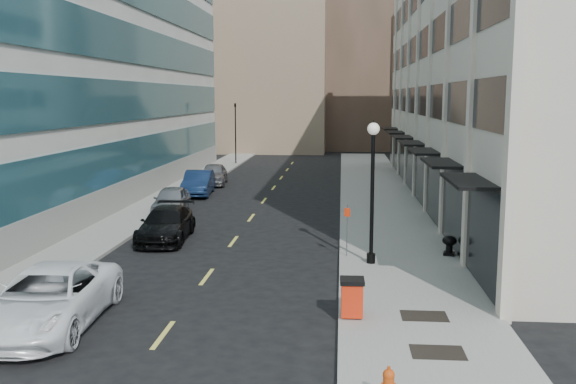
% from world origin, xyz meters
% --- Properties ---
extents(ground, '(160.00, 160.00, 0.00)m').
position_xyz_m(ground, '(0.00, 0.00, 0.00)').
color(ground, black).
rests_on(ground, ground).
extents(sidewalk_right, '(5.00, 80.00, 0.15)m').
position_xyz_m(sidewalk_right, '(7.50, 20.00, 0.07)').
color(sidewalk_right, gray).
rests_on(sidewalk_right, ground).
extents(sidewalk_left, '(3.00, 80.00, 0.15)m').
position_xyz_m(sidewalk_left, '(-6.50, 20.00, 0.07)').
color(sidewalk_left, gray).
rests_on(sidewalk_left, ground).
extents(building_right, '(15.30, 46.50, 18.25)m').
position_xyz_m(building_right, '(16.94, 26.99, 8.99)').
color(building_right, beige).
rests_on(building_right, ground).
extents(building_left, '(16.14, 46.00, 20.00)m').
position_xyz_m(building_left, '(-15.95, 27.00, 9.99)').
color(building_left, silver).
rests_on(building_left, ground).
extents(skyline_tan_near, '(14.00, 18.00, 28.00)m').
position_xyz_m(skyline_tan_near, '(-4.00, 68.00, 14.00)').
color(skyline_tan_near, '#7D6351').
rests_on(skyline_tan_near, ground).
extents(skyline_brown, '(12.00, 16.00, 34.00)m').
position_xyz_m(skyline_brown, '(8.00, 72.00, 17.00)').
color(skyline_brown, brown).
rests_on(skyline_brown, ground).
extents(skyline_tan_far, '(12.00, 14.00, 22.00)m').
position_xyz_m(skyline_tan_far, '(-14.00, 78.00, 11.00)').
color(skyline_tan_far, '#7D6351').
rests_on(skyline_tan_far, ground).
extents(skyline_stone, '(10.00, 14.00, 20.00)m').
position_xyz_m(skyline_stone, '(18.00, 66.00, 10.00)').
color(skyline_stone, beige).
rests_on(skyline_stone, ground).
extents(grate_mid, '(1.40, 1.00, 0.01)m').
position_xyz_m(grate_mid, '(7.60, 1.00, 0.15)').
color(grate_mid, black).
rests_on(grate_mid, sidewalk_right).
extents(grate_far, '(1.40, 1.00, 0.01)m').
position_xyz_m(grate_far, '(7.60, 3.80, 0.15)').
color(grate_far, black).
rests_on(grate_far, sidewalk_right).
extents(road_centerline, '(0.15, 68.20, 0.01)m').
position_xyz_m(road_centerline, '(0.00, 17.00, 0.01)').
color(road_centerline, '#D8CC4C').
rests_on(road_centerline, ground).
extents(traffic_signal, '(0.66, 0.66, 6.98)m').
position_xyz_m(traffic_signal, '(-5.50, 48.00, 5.72)').
color(traffic_signal, black).
rests_on(traffic_signal, ground).
extents(car_white_van, '(3.20, 6.42, 1.75)m').
position_xyz_m(car_white_van, '(-3.53, 2.36, 0.87)').
color(car_white_van, white).
rests_on(car_white_van, ground).
extents(car_black_pickup, '(2.50, 5.47, 1.55)m').
position_xyz_m(car_black_pickup, '(-3.20, 14.00, 0.78)').
color(car_black_pickup, black).
rests_on(car_black_pickup, ground).
extents(car_silver_sedan, '(2.29, 4.78, 1.57)m').
position_xyz_m(car_silver_sedan, '(-4.80, 20.89, 0.79)').
color(car_silver_sedan, gray).
rests_on(car_silver_sedan, ground).
extents(car_blue_sedan, '(2.21, 5.24, 1.68)m').
position_xyz_m(car_blue_sedan, '(-4.80, 28.00, 0.84)').
color(car_blue_sedan, '#112243').
rests_on(car_blue_sedan, ground).
extents(car_grey_sedan, '(2.45, 5.02, 1.65)m').
position_xyz_m(car_grey_sedan, '(-4.80, 33.33, 0.82)').
color(car_grey_sedan, slate).
rests_on(car_grey_sedan, ground).
extents(trash_bin, '(0.74, 0.83, 1.19)m').
position_xyz_m(trash_bin, '(5.40, 3.57, 0.79)').
color(trash_bin, red).
rests_on(trash_bin, sidewalk_right).
extents(lamppost, '(0.48, 0.48, 5.74)m').
position_xyz_m(lamppost, '(6.26, 10.01, 3.52)').
color(lamppost, black).
rests_on(lamppost, sidewalk_right).
extents(sign_post, '(0.25, 0.12, 2.18)m').
position_xyz_m(sign_post, '(5.30, 11.03, 1.57)').
color(sign_post, slate).
rests_on(sign_post, sidewalk_right).
extents(urn_planter, '(0.61, 0.61, 0.84)m').
position_xyz_m(urn_planter, '(9.60, 11.57, 0.66)').
color(urn_planter, black).
rests_on(urn_planter, sidewalk_right).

